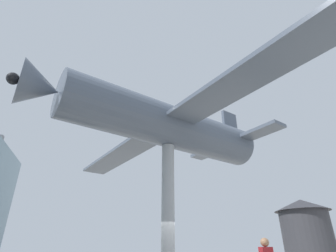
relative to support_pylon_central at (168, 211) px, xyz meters
The scene contains 2 objects.
support_pylon_central is the anchor object (origin of this frame).
suspended_airplane 4.03m from the support_pylon_central, 109.61° to the left, with size 19.38×12.47×3.20m.
Camera 1 is at (-11.17, 3.12, 1.39)m, focal length 28.00 mm.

